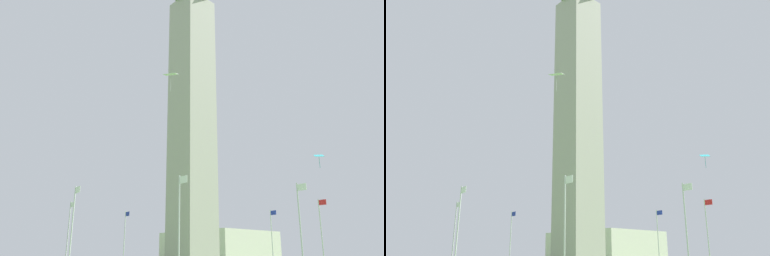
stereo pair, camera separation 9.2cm
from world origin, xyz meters
TOP-DOWN VIEW (x-y plane):
  - obelisk_monument at (0.00, 0.00)m, footprint 4.72×4.72m
  - flagpole_n at (15.63, 0.00)m, footprint 1.12×0.14m
  - flagpole_ne at (11.07, 11.01)m, footprint 1.12×0.14m
  - flagpole_e at (0.06, 15.57)m, footprint 1.12×0.14m
  - flagpole_se at (-10.96, 11.01)m, footprint 1.12×0.14m
  - flagpole_s at (-15.52, 0.00)m, footprint 1.12×0.14m
  - flagpole_sw at (-10.96, -11.01)m, footprint 1.12×0.14m
  - flagpole_w at (0.06, -15.57)m, footprint 1.12×0.14m
  - flagpole_nw at (11.07, -11.01)m, footprint 1.12×0.14m
  - kite_white_diamond at (6.72, -8.90)m, footprint 1.97×1.95m
  - kite_cyan_diamond at (15.59, 4.53)m, footprint 1.32×1.32m
  - distant_building at (-23.08, 27.29)m, footprint 19.66×16.03m

SIDE VIEW (x-z plane):
  - distant_building at x=-23.08m, z-range 0.00..7.09m
  - flagpole_n at x=15.63m, z-range 0.40..9.16m
  - flagpole_ne at x=11.07m, z-range 0.40..9.16m
  - flagpole_e at x=0.06m, z-range 0.40..9.16m
  - flagpole_se at x=-10.96m, z-range 0.40..9.16m
  - flagpole_s at x=-15.52m, z-range 0.40..9.16m
  - flagpole_sw at x=-10.96m, z-range 0.40..9.16m
  - flagpole_w at x=0.06m, z-range 0.40..9.16m
  - flagpole_nw at x=11.07m, z-range 0.40..9.16m
  - kite_cyan_diamond at x=15.59m, z-range 11.44..13.02m
  - kite_white_diamond at x=6.72m, z-range 19.70..21.98m
  - obelisk_monument at x=0.00m, z-range 0.00..42.90m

